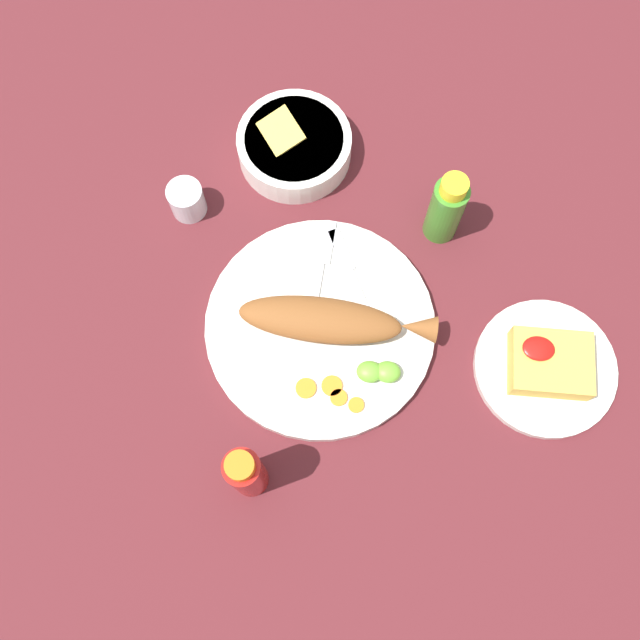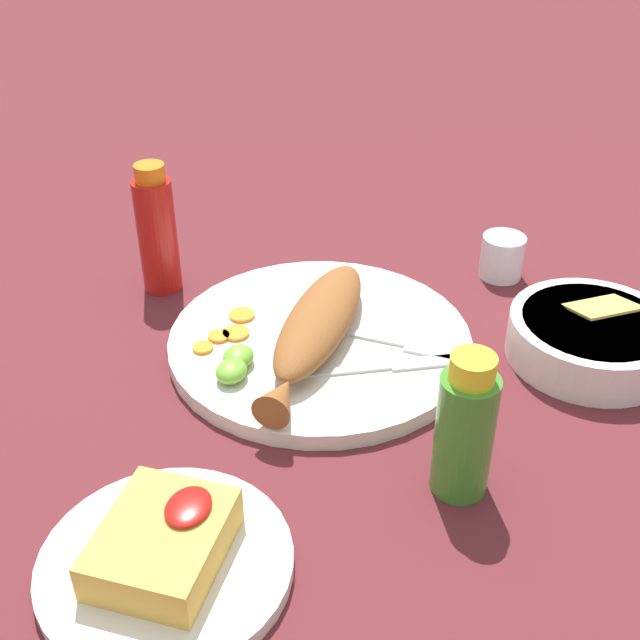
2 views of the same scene
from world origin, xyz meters
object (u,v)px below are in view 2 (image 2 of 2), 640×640
(fork_far, at_px, (382,367))
(hot_sauce_bottle_green, at_px, (465,429))
(hot_sauce_bottle_red, at_px, (157,232))
(side_plate_fries, at_px, (166,564))
(fried_fish, at_px, (316,326))
(guacamole_bowl, at_px, (591,336))
(fork_near, at_px, (397,342))
(main_plate, at_px, (320,342))
(salt_cup, at_px, (502,259))

(fork_far, height_order, hot_sauce_bottle_green, hot_sauce_bottle_green)
(hot_sauce_bottle_red, relative_size, side_plate_fries, 0.80)
(fried_fish, height_order, guacamole_bowl, guacamole_bowl)
(side_plate_fries, bearing_deg, hot_sauce_bottle_green, -53.14)
(fork_near, distance_m, hot_sauce_bottle_red, 0.32)
(main_plate, distance_m, guacamole_bowl, 0.29)
(hot_sauce_bottle_red, distance_m, side_plate_fries, 0.45)
(main_plate, height_order, guacamole_bowl, guacamole_bowl)
(hot_sauce_bottle_red, bearing_deg, fork_near, -102.27)
(main_plate, relative_size, guacamole_bowl, 1.88)
(hot_sauce_bottle_green, bearing_deg, guacamole_bowl, -25.23)
(hot_sauce_bottle_red, height_order, salt_cup, hot_sauce_bottle_red)
(main_plate, bearing_deg, fork_near, -85.27)
(hot_sauce_bottle_green, relative_size, guacamole_bowl, 0.80)
(side_plate_fries, bearing_deg, guacamole_bowl, -39.30)
(side_plate_fries, bearing_deg, fried_fish, -6.13)
(salt_cup, height_order, side_plate_fries, salt_cup)
(main_plate, relative_size, fried_fish, 1.18)
(fork_far, relative_size, guacamole_bowl, 0.97)
(fork_near, xyz_separation_m, hot_sauce_bottle_green, (-0.18, -0.09, 0.05))
(fork_near, relative_size, hot_sauce_bottle_green, 1.31)
(fork_far, xyz_separation_m, salt_cup, (0.26, -0.10, 0.00))
(main_plate, bearing_deg, fork_far, -117.56)
(salt_cup, bearing_deg, hot_sauce_bottle_green, 179.83)
(hot_sauce_bottle_green, bearing_deg, salt_cup, -0.17)
(guacamole_bowl, bearing_deg, fork_far, 117.05)
(guacamole_bowl, bearing_deg, main_plate, 102.82)
(fork_far, xyz_separation_m, side_plate_fries, (-0.28, 0.11, -0.01))
(fork_far, xyz_separation_m, hot_sauce_bottle_red, (0.12, 0.30, 0.06))
(side_plate_fries, bearing_deg, fork_far, -21.52)
(main_plate, height_order, fried_fish, fried_fish)
(main_plate, xyz_separation_m, hot_sauce_bottle_green, (-0.17, -0.18, 0.06))
(fried_fish, distance_m, salt_cup, 0.29)
(salt_cup, bearing_deg, guacamole_bowl, -144.57)
(main_plate, relative_size, hot_sauce_bottle_red, 2.05)
(main_plate, bearing_deg, guacamole_bowl, -77.18)
(main_plate, bearing_deg, salt_cup, -39.08)
(side_plate_fries, bearing_deg, fork_near, -19.65)
(fried_fish, bearing_deg, hot_sauce_bottle_green, -129.46)
(fork_far, bearing_deg, fried_fish, 135.84)
(side_plate_fries, bearing_deg, hot_sauce_bottle_red, 25.48)
(salt_cup, distance_m, guacamole_bowl, 0.19)
(fried_fish, xyz_separation_m, hot_sauce_bottle_green, (-0.15, -0.18, 0.03))
(guacamole_bowl, bearing_deg, fork_near, 106.10)
(main_plate, xyz_separation_m, fork_far, (-0.04, -0.08, 0.01))
(fried_fish, xyz_separation_m, fork_far, (-0.03, -0.08, -0.02))
(fried_fish, relative_size, hot_sauce_bottle_green, 2.00)
(fried_fish, bearing_deg, fork_near, -74.38)
(main_plate, height_order, hot_sauce_bottle_green, hot_sauce_bottle_green)
(fork_near, xyz_separation_m, guacamole_bowl, (0.06, -0.20, 0.01))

